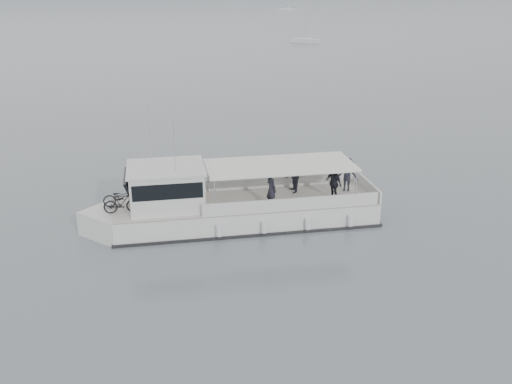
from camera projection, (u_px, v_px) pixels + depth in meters
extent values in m
plane|color=#556164|center=(293.00, 236.00, 26.97)|extent=(1400.00, 1400.00, 0.00)
cube|color=silver|center=(246.00, 214.00, 28.30)|extent=(12.83, 3.75, 1.38)
cube|color=silver|center=(115.00, 223.00, 27.21)|extent=(3.45, 3.45, 1.38)
cube|color=beige|center=(246.00, 201.00, 28.06)|extent=(12.83, 3.75, 0.06)
cube|color=black|center=(246.00, 222.00, 28.45)|extent=(13.04, 3.88, 0.19)
cube|color=silver|center=(277.00, 182.00, 29.78)|extent=(8.49, 0.34, 0.64)
cube|color=silver|center=(292.00, 204.00, 26.77)|extent=(8.49, 0.34, 0.64)
cube|color=silver|center=(368.00, 187.00, 29.03)|extent=(0.20, 3.40, 0.64)
cube|color=silver|center=(167.00, 188.00, 27.06)|extent=(3.47, 2.96, 1.91)
cube|color=black|center=(131.00, 187.00, 26.72)|extent=(0.67, 2.67, 1.23)
cube|color=black|center=(166.00, 181.00, 26.95)|extent=(3.26, 3.00, 0.74)
cube|color=silver|center=(166.00, 168.00, 26.71)|extent=(3.69, 3.18, 0.11)
cube|color=white|center=(280.00, 165.00, 27.73)|extent=(7.30, 3.38, 0.08)
cylinder|color=silver|center=(215.00, 197.00, 26.09)|extent=(0.07, 0.07, 1.75)
cylinder|color=silver|center=(208.00, 177.00, 28.82)|extent=(0.07, 0.07, 1.75)
cylinder|color=silver|center=(356.00, 188.00, 27.26)|extent=(0.07, 0.07, 1.75)
cylinder|color=silver|center=(337.00, 169.00, 29.99)|extent=(0.07, 0.07, 1.75)
cylinder|color=silver|center=(150.00, 135.00, 26.99)|extent=(0.03, 0.03, 2.76)
cylinder|color=silver|center=(174.00, 148.00, 25.68)|extent=(0.03, 0.03, 2.34)
cylinder|color=silver|center=(219.00, 231.00, 26.29)|extent=(0.26, 0.26, 0.53)
cylinder|color=silver|center=(264.00, 227.00, 26.66)|extent=(0.26, 0.26, 0.53)
cylinder|color=silver|center=(308.00, 224.00, 27.02)|extent=(0.26, 0.26, 0.53)
cylinder|color=silver|center=(351.00, 221.00, 27.39)|extent=(0.26, 0.26, 0.53)
imported|color=black|center=(122.00, 197.00, 27.26)|extent=(1.84, 0.68, 0.96)
imported|color=black|center=(122.00, 203.00, 26.47)|extent=(1.69, 0.52, 1.01)
imported|color=#22232D|center=(271.00, 189.00, 27.05)|extent=(0.60, 0.75, 1.78)
imported|color=#22232D|center=(293.00, 176.00, 28.86)|extent=(0.68, 0.87, 1.78)
imported|color=#22232D|center=(334.00, 183.00, 27.89)|extent=(0.79, 1.13, 1.78)
imported|color=#22232D|center=(347.00, 175.00, 29.05)|extent=(1.29, 0.96, 1.78)
cube|color=silver|center=(305.00, 41.00, 106.47)|extent=(5.17, 4.90, 0.75)
cube|color=silver|center=(305.00, 39.00, 106.36)|extent=(2.42, 2.39, 0.45)
cylinder|color=silver|center=(306.00, 23.00, 105.32)|extent=(0.08, 0.08, 5.94)
cube|color=silver|center=(288.00, 10.00, 207.89)|extent=(6.51, 5.30, 0.75)
cube|color=silver|center=(288.00, 9.00, 207.77)|extent=(2.88, 2.76, 0.45)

